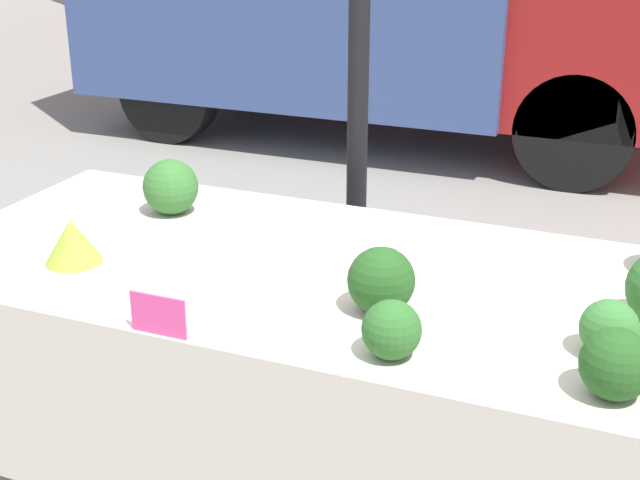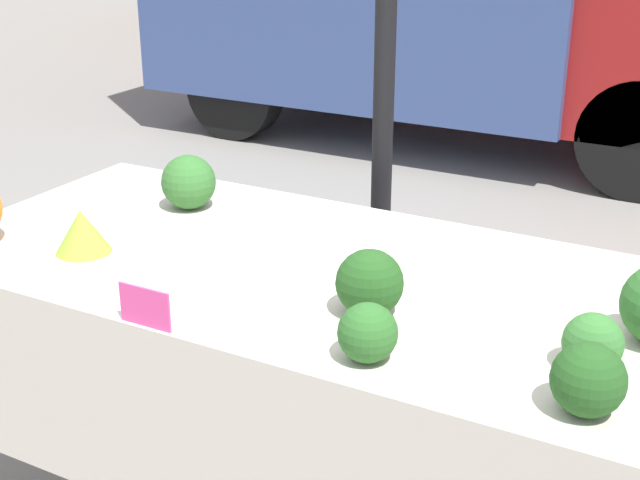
{
  "view_description": "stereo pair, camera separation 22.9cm",
  "coord_description": "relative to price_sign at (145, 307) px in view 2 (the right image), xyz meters",
  "views": [
    {
      "loc": [
        0.81,
        -1.96,
        1.83
      ],
      "look_at": [
        0.0,
        0.0,
        0.97
      ],
      "focal_mm": 50.0,
      "sensor_mm": 36.0,
      "label": 1
    },
    {
      "loc": [
        1.02,
        -1.86,
        1.83
      ],
      "look_at": [
        0.0,
        0.0,
        0.97
      ],
      "focal_mm": 50.0,
      "sensor_mm": 36.0,
      "label": 2
    }
  ],
  "objects": [
    {
      "name": "romanesco_head",
      "position": [
        -0.43,
        0.26,
        0.01
      ],
      "size": [
        0.15,
        0.15,
        0.12
      ],
      "color": "#93B238",
      "rests_on": "market_table"
    },
    {
      "name": "tent_pole",
      "position": [
        0.01,
        1.25,
        0.24
      ],
      "size": [
        0.07,
        0.07,
        2.35
      ],
      "color": "black",
      "rests_on": "ground_plane"
    },
    {
      "name": "broccoli_head_2",
      "position": [
        -0.38,
        0.69,
        0.04
      ],
      "size": [
        0.17,
        0.17,
        0.17
      ],
      "color": "#336B2D",
      "rests_on": "market_table"
    },
    {
      "name": "broccoli_head_6",
      "position": [
        0.93,
        0.28,
        0.01
      ],
      "size": [
        0.13,
        0.13,
        0.13
      ],
      "color": "#387533",
      "rests_on": "market_table"
    },
    {
      "name": "price_sign",
      "position": [
        0.0,
        0.0,
        0.0
      ],
      "size": [
        0.14,
        0.01,
        0.1
      ],
      "color": "#EF4793",
      "rests_on": "market_table"
    },
    {
      "name": "broccoli_head_0",
      "position": [
        0.51,
        0.1,
        0.02
      ],
      "size": [
        0.13,
        0.13,
        0.13
      ],
      "color": "#2D6628",
      "rests_on": "market_table"
    },
    {
      "name": "broccoli_head_4",
      "position": [
        0.96,
        0.12,
        0.02
      ],
      "size": [
        0.14,
        0.14,
        0.14
      ],
      "color": "#23511E",
      "rests_on": "market_table"
    },
    {
      "name": "broccoli_head_5",
      "position": [
        0.42,
        0.3,
        0.03
      ],
      "size": [
        0.16,
        0.16,
        0.16
      ],
      "color": "#23511E",
      "rests_on": "market_table"
    },
    {
      "name": "market_table",
      "position": [
        0.19,
        0.4,
        -0.15
      ],
      "size": [
        2.15,
        0.97,
        0.89
      ],
      "color": "beige",
      "rests_on": "ground_plane"
    }
  ]
}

